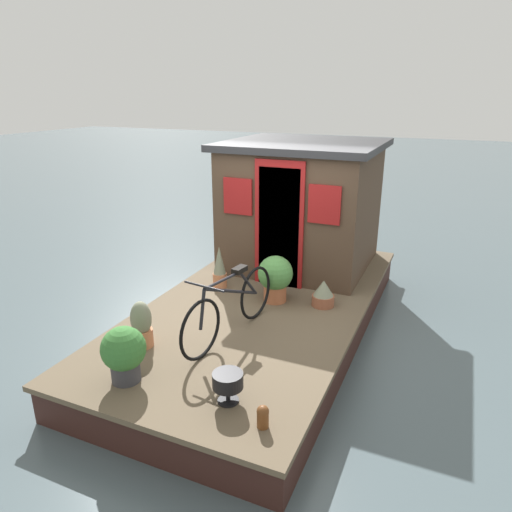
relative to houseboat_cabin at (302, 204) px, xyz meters
The scene contains 11 objects.
ground_plane 2.16m from the houseboat_cabin, behind, with size 60.00×60.00×0.00m, color #4C5B60.
houseboat_deck 2.01m from the houseboat_cabin, behind, with size 5.42×2.68×0.47m.
houseboat_cabin is the anchor object (origin of this frame).
bicycle 2.70m from the houseboat_cabin, behind, with size 1.74×0.50×0.80m.
potted_plant_mint 3.38m from the houseboat_cabin, 167.08° to the left, with size 0.23×0.23×0.53m.
potted_plant_rosemary 1.74m from the houseboat_cabin, 152.81° to the left, with size 0.20×0.20×0.62m.
potted_plant_lavender 3.91m from the houseboat_cabin, behind, with size 0.43×0.43×0.57m.
potted_plant_fern 1.67m from the houseboat_cabin, behind, with size 0.46×0.46×0.63m.
potted_plant_geranium 1.82m from the houseboat_cabin, 150.83° to the right, with size 0.29×0.29×0.35m.
charcoal_grill 3.84m from the houseboat_cabin, behind, with size 0.28×0.28×0.30m.
mooring_bollard 4.12m from the houseboat_cabin, 165.77° to the right, with size 0.11×0.11×0.21m.
Camera 1 is at (-5.27, -2.24, 3.13)m, focal length 32.77 mm.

